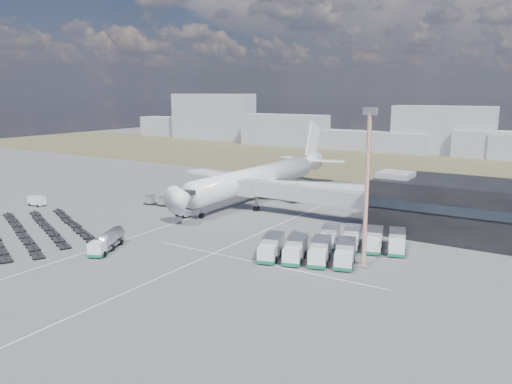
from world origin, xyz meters
The scene contains 16 objects.
ground centered at (0.00, 0.00, 0.00)m, with size 420.00×420.00×0.00m, color #565659.
grass_strip centered at (0.00, 110.00, 0.01)m, with size 420.00×90.00×0.01m, color brown.
lane_markings centered at (9.77, 3.00, 0.01)m, with size 47.12×110.00×0.01m.
terminal centered at (47.77, 23.96, 5.25)m, with size 30.40×16.40×11.00m.
jet_bridge centered at (15.90, 20.42, 5.05)m, with size 30.30×3.80×7.05m.
airliner centered at (0.00, 32.38, 5.29)m, with size 51.59×64.53×17.62m.
skyline centered at (-23.14, 150.73, 7.89)m, with size 293.19×25.12×24.86m.
fuel_tanker centered at (0.17, -16.17, 1.51)m, with size 5.98×9.52×3.03m.
pushback_tug centered at (-4.00, 8.00, 0.73)m, with size 3.25×1.83×1.47m, color white.
utility_van centered at (-39.10, -2.08, 1.12)m, with size 4.16×1.88×2.23m, color white.
catering_truck centered at (13.38, 41.89, 1.47)m, with size 2.59×6.26×2.87m.
service_trucks_near centered at (30.44, -3.31, 1.71)m, with size 15.88×11.71×3.15m.
service_trucks_far centered at (35.44, 7.16, 1.64)m, with size 15.10×10.93×3.01m.
uld_row centered at (-12.66, 13.45, 1.14)m, with size 13.82×3.41×1.90m.
baggage_dollies centered at (-20.46, -15.75, 0.40)m, with size 37.00×28.14×0.80m.
floodlight_mast centered at (38.71, -1.22, 11.77)m, with size 2.24×1.81×23.49m.
Camera 1 is at (62.84, -69.64, 25.52)m, focal length 35.00 mm.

